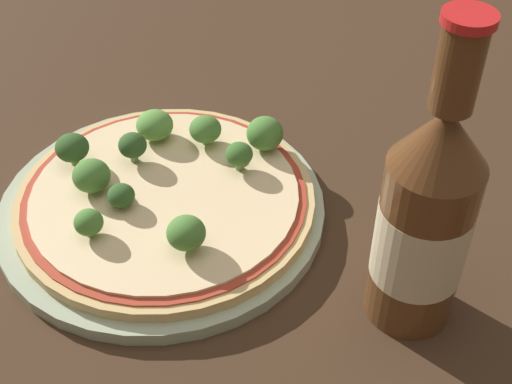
% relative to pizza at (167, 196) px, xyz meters
% --- Properties ---
extents(ground_plane, '(3.00, 3.00, 0.00)m').
position_rel_pizza_xyz_m(ground_plane, '(0.01, -0.00, -0.02)').
color(ground_plane, '#3D2819').
extents(plate, '(0.28, 0.28, 0.01)m').
position_rel_pizza_xyz_m(plate, '(-0.00, -0.00, -0.01)').
color(plate, '#A3B293').
rests_on(plate, ground_plane).
extents(pizza, '(0.26, 0.26, 0.01)m').
position_rel_pizza_xyz_m(pizza, '(0.00, 0.00, 0.00)').
color(pizza, tan).
rests_on(pizza, plate).
extents(broccoli_floret_0, '(0.03, 0.03, 0.03)m').
position_rel_pizza_xyz_m(broccoli_floret_0, '(0.01, 0.07, 0.02)').
color(broccoli_floret_0, '#6B8E51').
rests_on(broccoli_floret_0, pizza).
extents(broccoli_floret_1, '(0.02, 0.02, 0.03)m').
position_rel_pizza_xyz_m(broccoli_floret_1, '(0.05, 0.04, 0.02)').
color(broccoli_floret_1, '#6B8E51').
rests_on(broccoli_floret_1, pizza).
extents(broccoli_floret_2, '(0.03, 0.03, 0.03)m').
position_rel_pizza_xyz_m(broccoli_floret_2, '(0.04, -0.06, 0.02)').
color(broccoli_floret_2, '#6B8E51').
rests_on(broccoli_floret_2, pizza).
extents(broccoli_floret_3, '(0.03, 0.03, 0.03)m').
position_rel_pizza_xyz_m(broccoli_floret_3, '(-0.06, -0.02, 0.02)').
color(broccoli_floret_3, '#6B8E51').
rests_on(broccoli_floret_3, pizza).
extents(broccoli_floret_4, '(0.03, 0.03, 0.03)m').
position_rel_pizza_xyz_m(broccoli_floret_4, '(-0.04, 0.07, 0.02)').
color(broccoli_floret_4, '#6B8E51').
rests_on(broccoli_floret_4, pizza).
extents(broccoli_floret_5, '(0.02, 0.02, 0.02)m').
position_rel_pizza_xyz_m(broccoli_floret_5, '(-0.04, -0.07, 0.02)').
color(broccoli_floret_5, '#6B8E51').
rests_on(broccoli_floret_5, pizza).
extents(broccoli_floret_6, '(0.03, 0.03, 0.03)m').
position_rel_pizza_xyz_m(broccoli_floret_6, '(-0.09, 0.01, 0.02)').
color(broccoli_floret_6, '#6B8E51').
rests_on(broccoli_floret_6, pizza).
extents(broccoli_floret_7, '(0.03, 0.03, 0.03)m').
position_rel_pizza_xyz_m(broccoli_floret_7, '(0.06, 0.08, 0.02)').
color(broccoli_floret_7, '#6B8E51').
rests_on(broccoli_floret_7, pizza).
extents(broccoli_floret_8, '(0.02, 0.02, 0.02)m').
position_rel_pizza_xyz_m(broccoli_floret_8, '(-0.03, -0.03, 0.02)').
color(broccoli_floret_8, '#6B8E51').
rests_on(broccoli_floret_8, pizza).
extents(broccoli_floret_9, '(0.02, 0.02, 0.03)m').
position_rel_pizza_xyz_m(broccoli_floret_9, '(-0.04, 0.03, 0.02)').
color(broccoli_floret_9, '#6B8E51').
rests_on(broccoli_floret_9, pizza).
extents(beer_bottle, '(0.07, 0.07, 0.25)m').
position_rel_pizza_xyz_m(beer_bottle, '(0.21, -0.05, 0.07)').
color(beer_bottle, '#563319').
rests_on(beer_bottle, ground_plane).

